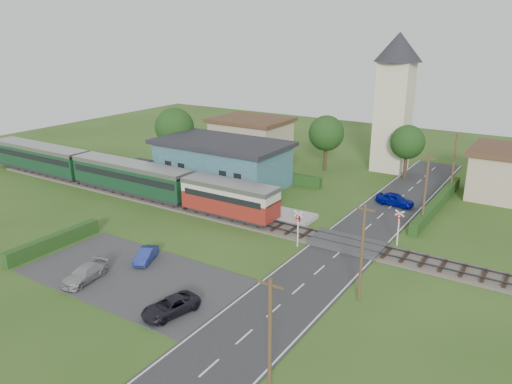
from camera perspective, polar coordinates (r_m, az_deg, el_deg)
The scene contains 32 objects.
ground at distance 46.91m, azimuth -1.95°, elevation -4.31°, with size 120.00×120.00×0.00m, color #2D4C19.
railway_track at distance 48.40m, azimuth -0.61°, elevation -3.43°, with size 76.00×3.20×0.49m.
road at distance 42.49m, azimuth 9.32°, elevation -7.01°, with size 6.00×70.00×0.05m, color #28282B.
car_park at distance 39.55m, azimuth -13.82°, elevation -9.30°, with size 17.00×9.00×0.08m, color #333335.
crossing_deck at distance 44.10m, azimuth 10.39°, elevation -5.82°, with size 6.20×3.40×0.45m, color #333335.
platform at distance 56.43m, azimuth -7.34°, elevation -0.27°, with size 30.00×3.00×0.45m, color gray.
equipment_hut at distance 61.25m, azimuth -13.17°, elevation 2.37°, with size 2.30×2.30×2.55m.
station_building at distance 60.08m, azimuth -3.90°, elevation 3.44°, with size 16.00×9.00×5.30m.
train at distance 59.96m, azimuth -16.21°, elevation 2.20°, with size 43.20×2.90×3.40m.
church_tower at distance 67.05m, azimuth 15.61°, elevation 10.92°, with size 6.00×6.00×17.60m.
house_west at distance 74.03m, azimuth -0.58°, elevation 6.37°, with size 10.80×8.80×5.50m.
house_east at distance 61.69m, azimuth 27.21°, elevation 1.92°, with size 8.80×8.80×5.50m.
hedge_carpark at distance 46.18m, azimuth -22.13°, elevation -5.29°, with size 0.80×9.00×1.20m, color #193814.
hedge_roadside at distance 55.46m, azimuth 20.04°, elevation -1.18°, with size 0.80×18.00×1.20m, color #193814.
hedge_station at distance 64.16m, azimuth -1.48°, elevation 2.54°, with size 22.00×0.80×1.30m, color #193814.
tree_a at distance 67.95m, azimuth -9.29°, elevation 7.30°, with size 5.20×5.20×8.00m.
tree_b at distance 65.70m, azimuth 8.04°, elevation 6.66°, with size 4.60×4.60×7.34m.
tree_c at distance 64.27m, azimuth 16.93°, elevation 5.46°, with size 4.20×4.20×6.78m.
utility_pole_a at distance 25.01m, azimuth 1.59°, elevation -16.73°, with size 1.40×0.22×7.00m.
utility_pole_b at distance 34.53m, azimuth 12.01°, elevation -6.73°, with size 1.40×0.22×7.00m.
utility_pole_c at distance 48.95m, azimuth 18.78°, elevation 0.19°, with size 1.40×0.22×7.00m.
utility_pole_d at distance 60.29m, azimuth 21.67°, elevation 3.15°, with size 1.40×0.22×7.00m.
crossing_signal_near at distance 42.71m, azimuth 4.82°, elevation -3.59°, with size 0.84×0.28×3.28m.
crossing_signal_far at distance 44.43m, azimuth 16.01°, elevation -3.39°, with size 0.84×0.28×3.28m.
streetlamp_west at distance 74.14m, azimuth -7.28°, elevation 6.44°, with size 0.30×0.30×5.15m.
streetlamp_east at distance 64.95m, azimuth 24.07°, elevation 3.32°, with size 0.30×0.30×5.15m.
car_on_road at distance 54.81m, azimuth 15.60°, elevation -0.82°, with size 1.60×3.97×1.35m, color #030B88.
car_park_blue at distance 41.38m, azimuth -12.46°, elevation -7.06°, with size 1.09×3.12×1.03m, color navy.
car_park_silver at distance 39.55m, azimuth -18.99°, elevation -8.81°, with size 1.59×3.92×1.14m, color #9E9E9E.
car_park_dark at distance 33.96m, azimuth -9.77°, elevation -12.75°, with size 1.83×3.96×1.10m, color black.
pedestrian_near at distance 51.44m, azimuth -1.81°, elevation -0.56°, with size 0.71×0.46×1.94m, color gray.
pedestrian_far at distance 59.23m, azimuth -11.81°, elevation 1.36°, with size 0.72×0.56×1.47m, color gray.
Camera 1 is at (24.70, -35.62, 17.93)m, focal length 35.00 mm.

